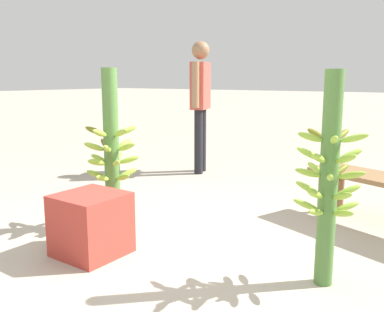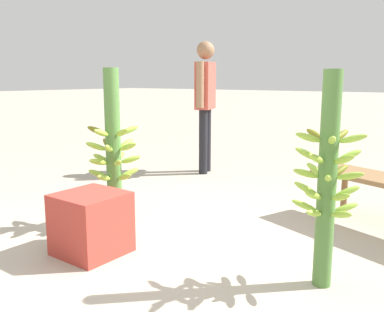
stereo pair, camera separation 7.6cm
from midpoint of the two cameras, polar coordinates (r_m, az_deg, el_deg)
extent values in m
plane|color=#A89E8C|center=(3.05, -2.11, -14.05)|extent=(80.00, 80.00, 0.00)
cylinder|color=#4C7A38|center=(3.66, -9.88, 0.97)|extent=(0.13, 0.13, 1.34)
ellipsoid|color=#93BC3D|center=(3.68, -7.81, 3.44)|extent=(0.13, 0.18, 0.10)
ellipsoid|color=#93BC3D|center=(3.78, -9.83, 3.56)|extent=(0.16, 0.16, 0.10)
ellipsoid|color=#656718|center=(3.70, -12.01, 3.34)|extent=(0.18, 0.12, 0.10)
ellipsoid|color=#93BC3D|center=(3.53, -11.41, 3.05)|extent=(0.07, 0.19, 0.10)
ellipsoid|color=#93BC3D|center=(3.52, -8.69, 3.11)|extent=(0.19, 0.08, 0.10)
ellipsoid|color=#93BC3D|center=(3.59, -7.98, 1.23)|extent=(0.19, 0.09, 0.11)
ellipsoid|color=#93BC3D|center=(3.75, -8.23, 1.62)|extent=(0.06, 0.18, 0.11)
ellipsoid|color=#656718|center=(3.79, -10.68, 1.63)|extent=(0.19, 0.11, 0.11)
ellipsoid|color=#93BC3D|center=(3.65, -12.10, 1.26)|extent=(0.15, 0.17, 0.11)
ellipsoid|color=#93BC3D|center=(3.52, -10.45, 1.00)|extent=(0.14, 0.18, 0.11)
ellipsoid|color=#93BC3D|center=(3.54, -9.29, -0.90)|extent=(0.18, 0.13, 0.09)
ellipsoid|color=#93BC3D|center=(3.67, -7.59, -0.47)|extent=(0.17, 0.16, 0.09)
ellipsoid|color=#93BC3D|center=(3.81, -9.00, -0.11)|extent=(0.12, 0.18, 0.09)
ellipsoid|color=#93BC3D|center=(3.77, -11.49, -0.29)|extent=(0.19, 0.07, 0.09)
ellipsoid|color=#93BC3D|center=(3.61, -11.78, -0.78)|extent=(0.08, 0.19, 0.09)
ellipsoid|color=#93BC3D|center=(3.75, -11.86, -2.34)|extent=(0.18, 0.13, 0.10)
ellipsoid|color=#93BC3D|center=(3.59, -11.08, -2.86)|extent=(0.08, 0.19, 0.10)
ellipsoid|color=#93BC3D|center=(3.59, -8.41, -2.78)|extent=(0.19, 0.07, 0.10)
ellipsoid|color=#93BC3D|center=(3.75, -7.71, -2.20)|extent=(0.12, 0.18, 0.10)
ellipsoid|color=#93BC3D|center=(3.84, -9.80, -1.96)|extent=(0.17, 0.16, 0.10)
cylinder|color=#4C7A38|center=(2.67, 18.34, -3.25)|extent=(0.11, 0.11, 1.31)
ellipsoid|color=#656718|center=(2.73, 20.00, 2.62)|extent=(0.07, 0.17, 0.08)
ellipsoid|color=#656718|center=(2.72, 16.84, 2.75)|extent=(0.16, 0.11, 0.08)
ellipsoid|color=#93BC3D|center=(2.57, 16.06, 2.39)|extent=(0.15, 0.14, 0.08)
ellipsoid|color=#93BC3D|center=(2.49, 19.00, 2.00)|extent=(0.10, 0.17, 0.08)
ellipsoid|color=#93BC3D|center=(2.60, 21.44, 2.16)|extent=(0.17, 0.06, 0.08)
ellipsoid|color=#93BC3D|center=(2.55, 20.41, -0.47)|extent=(0.16, 0.11, 0.10)
ellipsoid|color=#93BC3D|center=(2.69, 20.98, 0.04)|extent=(0.15, 0.14, 0.10)
ellipsoid|color=#656718|center=(2.76, 18.27, 0.45)|extent=(0.10, 0.16, 0.10)
ellipsoid|color=#93BC3D|center=(2.67, 15.89, 0.24)|extent=(0.17, 0.06, 0.10)
ellipsoid|color=#93BC3D|center=(2.53, 17.09, -0.35)|extent=(0.07, 0.17, 0.10)
ellipsoid|color=#93BC3D|center=(2.63, 21.11, -2.51)|extent=(0.17, 0.05, 0.08)
ellipsoid|color=#656718|center=(2.76, 19.89, -1.83)|extent=(0.08, 0.17, 0.08)
ellipsoid|color=#93BC3D|center=(2.76, 16.75, -1.68)|extent=(0.16, 0.12, 0.08)
ellipsoid|color=#93BC3D|center=(2.61, 15.75, -2.26)|extent=(0.15, 0.13, 0.08)
ellipsoid|color=#93BC3D|center=(2.53, 18.51, -2.82)|extent=(0.10, 0.17, 0.08)
ellipsoid|color=#93BC3D|center=(2.72, 15.71, -4.22)|extent=(0.16, 0.05, 0.10)
ellipsoid|color=#93BC3D|center=(2.58, 16.69, -5.03)|extent=(0.08, 0.17, 0.10)
ellipsoid|color=#93BC3D|center=(2.59, 19.99, -5.18)|extent=(0.16, 0.12, 0.10)
ellipsoid|color=#93BC3D|center=(2.73, 20.77, -4.46)|extent=(0.15, 0.13, 0.10)
ellipsoid|color=#93BC3D|center=(2.80, 18.19, -3.91)|extent=(0.09, 0.17, 0.10)
ellipsoid|color=#93BC3D|center=(2.77, 20.58, -6.49)|extent=(0.15, 0.14, 0.08)
ellipsoid|color=#93BC3D|center=(2.83, 17.84, -5.93)|extent=(0.11, 0.17, 0.08)
ellipsoid|color=#93BC3D|center=(2.73, 15.49, -6.38)|extent=(0.17, 0.06, 0.08)
ellipsoid|color=#93BC3D|center=(2.60, 16.75, -7.31)|extent=(0.07, 0.17, 0.08)
ellipsoid|color=#93BC3D|center=(2.62, 20.07, -7.36)|extent=(0.16, 0.11, 0.08)
cylinder|color=black|center=(5.66, 1.89, 1.89)|extent=(0.15, 0.15, 0.86)
cylinder|color=black|center=(5.84, 2.35, 2.14)|extent=(0.15, 0.15, 0.86)
cube|color=#BF4C3F|center=(5.69, 2.17, 9.33)|extent=(0.31, 0.45, 0.61)
cylinder|color=#936B4C|center=(5.45, 1.49, 9.45)|extent=(0.12, 0.12, 0.58)
cylinder|color=#936B4C|center=(5.94, 2.81, 9.51)|extent=(0.12, 0.12, 0.58)
sphere|color=#936B4C|center=(5.70, 2.21, 13.92)|extent=(0.23, 0.23, 0.23)
cylinder|color=olive|center=(4.32, 20.13, -4.42)|extent=(0.06, 0.06, 0.41)
cylinder|color=olive|center=(4.09, 17.69, -5.09)|extent=(0.06, 0.06, 0.41)
cube|color=#B2382D|center=(3.20, -12.63, -8.76)|extent=(0.45, 0.45, 0.45)
camera|label=1|loc=(0.04, -89.31, 0.13)|focal=40.00mm
camera|label=2|loc=(0.04, 90.69, -0.13)|focal=40.00mm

